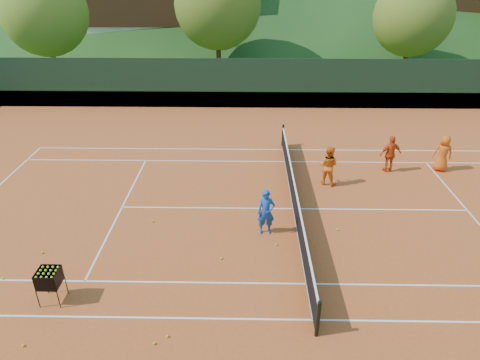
{
  "coord_description": "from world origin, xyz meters",
  "views": [
    {
      "loc": [
        -1.75,
        -13.59,
        8.31
      ],
      "look_at": [
        -1.99,
        0.0,
        1.21
      ],
      "focal_mm": 32.0,
      "sensor_mm": 36.0,
      "label": 1
    }
  ],
  "objects_px": {
    "student_a": "(328,166)",
    "tennis_net": "(294,197)",
    "student_c": "(443,153)",
    "ball_hopper": "(49,279)",
    "student_b": "(390,154)",
    "coach": "(266,212)"
  },
  "relations": [
    {
      "from": "student_a",
      "to": "tennis_net",
      "type": "xyz_separation_m",
      "value": [
        -1.53,
        -2.01,
        -0.32
      ]
    },
    {
      "from": "student_c",
      "to": "ball_hopper",
      "type": "relative_size",
      "value": 1.61
    },
    {
      "from": "ball_hopper",
      "to": "tennis_net",
      "type": "bearing_deg",
      "value": 35.05
    },
    {
      "from": "student_b",
      "to": "ball_hopper",
      "type": "distance_m",
      "value": 13.96
    },
    {
      "from": "coach",
      "to": "student_c",
      "type": "relative_size",
      "value": 1.0
    },
    {
      "from": "student_c",
      "to": "ball_hopper",
      "type": "xyz_separation_m",
      "value": [
        -13.64,
        -8.25,
        -0.06
      ]
    },
    {
      "from": "student_a",
      "to": "student_c",
      "type": "relative_size",
      "value": 1.02
    },
    {
      "from": "student_a",
      "to": "student_c",
      "type": "distance_m",
      "value": 5.32
    },
    {
      "from": "student_b",
      "to": "tennis_net",
      "type": "distance_m",
      "value": 5.46
    },
    {
      "from": "student_b",
      "to": "ball_hopper",
      "type": "relative_size",
      "value": 1.63
    },
    {
      "from": "coach",
      "to": "ball_hopper",
      "type": "distance_m",
      "value": 6.74
    },
    {
      "from": "coach",
      "to": "student_a",
      "type": "height_order",
      "value": "student_a"
    },
    {
      "from": "tennis_net",
      "to": "student_a",
      "type": "bearing_deg",
      "value": 52.74
    },
    {
      "from": "student_b",
      "to": "ball_hopper",
      "type": "height_order",
      "value": "student_b"
    },
    {
      "from": "coach",
      "to": "student_b",
      "type": "relative_size",
      "value": 0.99
    },
    {
      "from": "student_a",
      "to": "student_b",
      "type": "distance_m",
      "value": 3.11
    },
    {
      "from": "coach",
      "to": "student_a",
      "type": "relative_size",
      "value": 0.98
    },
    {
      "from": "coach",
      "to": "tennis_net",
      "type": "xyz_separation_m",
      "value": [
        1.1,
        1.55,
        -0.31
      ]
    },
    {
      "from": "student_a",
      "to": "student_b",
      "type": "bearing_deg",
      "value": -132.42
    },
    {
      "from": "student_c",
      "to": "tennis_net",
      "type": "height_order",
      "value": "student_c"
    },
    {
      "from": "student_b",
      "to": "ball_hopper",
      "type": "bearing_deg",
      "value": 23.15
    },
    {
      "from": "coach",
      "to": "student_b",
      "type": "distance_m",
      "value": 7.29
    }
  ]
}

